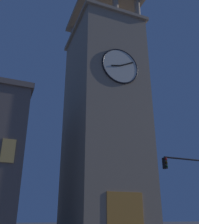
# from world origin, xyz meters

# --- Properties ---
(clocktower) EXTENTS (7.53, 9.23, 29.95)m
(clocktower) POSITION_xyz_m (1.36, -2.97, 12.04)
(clocktower) COLOR gray
(clocktower) RESTS_ON ground_plane
(traffic_signal_near) EXTENTS (4.15, 0.41, 6.51)m
(traffic_signal_near) POSITION_xyz_m (-2.02, 6.18, 4.28)
(traffic_signal_near) COLOR black
(traffic_signal_near) RESTS_ON ground_plane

